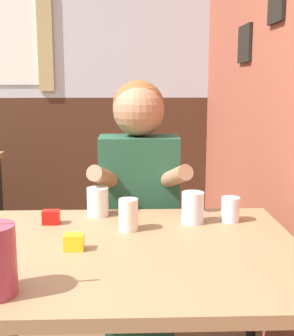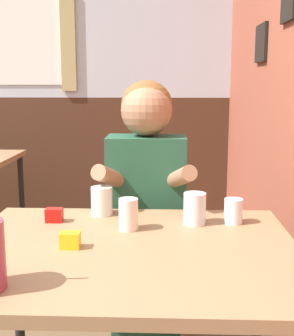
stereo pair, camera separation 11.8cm
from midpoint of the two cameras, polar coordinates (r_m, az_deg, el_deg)
The scene contains 10 objects.
brick_wall_right at distance 2.56m, azimuth 16.39°, elevation 12.72°, with size 0.08×4.73×2.70m.
back_wall at distance 3.99m, azimuth -10.71°, elevation 12.12°, with size 5.89×0.09×2.70m.
main_table at distance 1.49m, azimuth 0.07°, elevation -11.84°, with size 1.06×0.87×0.73m.
person_seated at distance 2.07m, azimuth 1.58°, elevation -5.33°, with size 0.42×0.42×1.24m.
glass_near_pitcher at distance 1.73m, azimuth 12.42°, elevation -5.17°, with size 0.07×0.07×0.09m.
glass_center at distance 1.80m, azimuth -3.68°, elevation -4.03°, with size 0.08×0.08×0.11m.
glass_far_side at distance 1.62m, azimuth -0.19°, elevation -5.68°, with size 0.07×0.07×0.11m.
glass_by_brick at distance 1.70m, azimuth 7.82°, elevation -4.95°, with size 0.08×0.08×0.11m.
condiment_ketchup at distance 1.74m, azimuth -9.35°, elevation -5.71°, with size 0.06×0.04×0.05m.
condiment_mustard at distance 1.47m, azimuth -7.06°, elevation -8.76°, with size 0.06×0.04×0.05m.
Camera 2 is at (0.93, -1.12, 1.24)m, focal length 50.00 mm.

